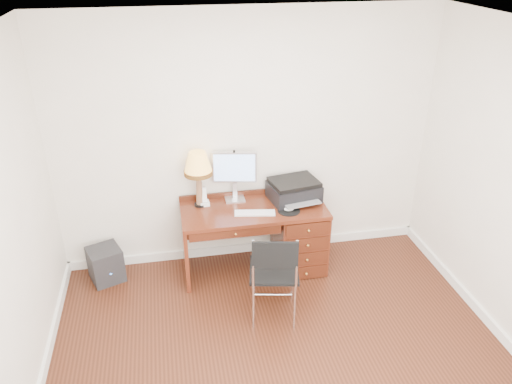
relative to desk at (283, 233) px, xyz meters
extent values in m
plane|color=#34160B|center=(-0.32, -1.40, -0.41)|extent=(4.00, 4.00, 0.00)
plane|color=white|center=(-0.32, 0.35, 0.94)|extent=(4.00, 0.00, 4.00)
plane|color=white|center=(-0.32, -1.40, 2.29)|extent=(4.00, 4.00, 0.00)
cube|color=white|center=(-0.32, 0.33, -0.36)|extent=(4.00, 0.03, 0.10)
cube|color=white|center=(1.66, -1.40, -0.36)|extent=(0.03, 3.50, 0.10)
cube|color=#5A2213|center=(-0.32, -0.01, 0.32)|extent=(1.50, 0.65, 0.04)
cube|color=#5A2213|center=(0.18, -0.01, -0.06)|extent=(0.50, 0.61, 0.71)
cube|color=#5A2213|center=(-1.05, -0.01, -0.06)|extent=(0.04, 0.61, 0.71)
cube|color=#471B0E|center=(-0.56, 0.29, 0.05)|extent=(0.96, 0.03, 0.39)
cube|color=#471B0E|center=(-0.56, -0.31, 0.25)|extent=(0.91, 0.03, 0.09)
sphere|color=#BF8C3F|center=(0.18, -0.34, -0.06)|extent=(0.03, 0.03, 0.03)
cube|color=silver|center=(-0.48, 0.21, 0.34)|extent=(0.23, 0.19, 0.01)
cube|color=silver|center=(-0.48, 0.26, 0.44)|extent=(0.05, 0.04, 0.17)
cube|color=silver|center=(-0.48, 0.24, 0.71)|extent=(0.47, 0.12, 0.34)
cube|color=#4C8CF2|center=(-0.48, 0.22, 0.71)|extent=(0.42, 0.08, 0.30)
cube|color=white|center=(-0.33, -0.12, 0.34)|extent=(0.42, 0.18, 0.02)
cylinder|color=black|center=(0.02, -0.14, 0.34)|extent=(0.23, 0.23, 0.01)
ellipsoid|color=white|center=(0.02, -0.14, 0.36)|extent=(0.10, 0.07, 0.04)
cube|color=black|center=(0.13, 0.11, 0.43)|extent=(0.56, 0.47, 0.18)
cube|color=black|center=(0.13, 0.11, 0.54)|extent=(0.54, 0.45, 0.04)
cylinder|color=black|center=(-0.86, 0.16, 0.35)|extent=(0.12, 0.12, 0.02)
cone|color=brown|center=(-0.86, 0.16, 0.54)|extent=(0.08, 0.08, 0.36)
cone|color=#F9B84E|center=(-0.86, 0.16, 0.83)|extent=(0.29, 0.29, 0.22)
cylinder|color=#593814|center=(-0.86, 0.16, 0.71)|extent=(0.29, 0.29, 0.04)
cube|color=white|center=(-0.81, 0.16, 0.36)|extent=(0.10, 0.10, 0.04)
cube|color=white|center=(-0.81, 0.16, 0.46)|extent=(0.05, 0.07, 0.16)
cylinder|color=black|center=(0.01, 0.21, 0.39)|extent=(0.09, 0.09, 0.11)
cube|color=black|center=(-0.27, -0.77, 0.09)|extent=(0.52, 0.52, 0.03)
cube|color=black|center=(-0.27, -0.98, 0.40)|extent=(0.40, 0.11, 0.27)
cylinder|color=silver|center=(-0.46, -0.58, -0.16)|extent=(0.02, 0.02, 0.50)
cylinder|color=silver|center=(-0.09, -0.58, -0.16)|extent=(0.02, 0.02, 0.50)
cylinder|color=silver|center=(-0.46, -0.95, -0.16)|extent=(0.02, 0.02, 0.50)
cylinder|color=silver|center=(-0.09, -0.95, -0.16)|extent=(0.02, 0.02, 0.50)
cylinder|color=silver|center=(-0.46, -0.98, 0.31)|extent=(0.02, 0.02, 0.44)
cylinder|color=silver|center=(-0.09, -0.98, 0.31)|extent=(0.02, 0.02, 0.44)
cube|color=black|center=(-1.89, 0.10, -0.23)|extent=(0.41, 0.41, 0.37)
camera|label=1|loc=(-1.15, -4.44, 2.83)|focal=35.00mm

